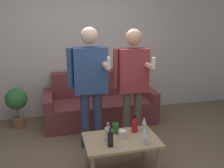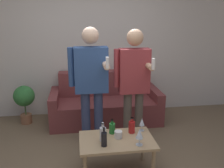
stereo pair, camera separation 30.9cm
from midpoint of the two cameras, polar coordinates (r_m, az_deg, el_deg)
name	(u,v)px [view 1 (the left image)]	position (r m, az deg, el deg)	size (l,w,h in m)	color
wall_back	(82,42)	(4.56, -8.74, 9.54)	(8.00, 0.06, 2.70)	silver
couch	(99,104)	(4.42, -4.90, -4.63)	(1.88, 0.83, 0.84)	brown
coffee_table	(121,143)	(2.96, -0.92, -13.46)	(0.85, 0.55, 0.45)	tan
bottle_orange	(110,139)	(2.75, -3.68, -12.51)	(0.06, 0.06, 0.22)	black
bottle_green	(135,126)	(3.06, 2.29, -9.56)	(0.08, 0.08, 0.20)	#B21E1E
bottle_dark	(108,134)	(2.85, -4.08, -11.40)	(0.07, 0.07, 0.22)	silver
bottle_yellow	(115,128)	(3.03, -2.17, -10.04)	(0.07, 0.07, 0.18)	#23752D
wine_glass_near	(144,121)	(3.11, 4.53, -8.49)	(0.06, 0.06, 0.16)	silver
wine_glass_far	(145,133)	(2.79, 4.40, -11.11)	(0.08, 0.08, 0.19)	silver
cup_on_table	(123,134)	(2.94, -0.62, -11.43)	(0.09, 0.09, 0.09)	white
person_standing_left	(90,80)	(3.34, -7.68, 0.85)	(0.52, 0.44, 1.68)	navy
person_standing_right	(133,79)	(3.39, 2.12, 1.08)	(0.48, 0.42, 1.65)	brown
potted_plant	(16,102)	(4.43, -22.91, -3.77)	(0.35, 0.35, 0.67)	#936042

